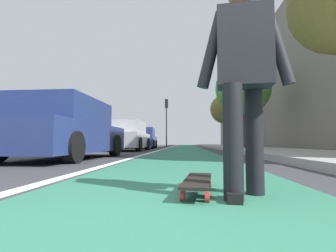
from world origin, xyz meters
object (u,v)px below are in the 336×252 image
Objects in this scene: skateboard at (198,181)px; parked_car_near at (67,131)px; parked_car_far at (142,139)px; pedestrian_distant at (231,135)px; traffic_light at (166,114)px; skater_person at (244,72)px; parked_car_mid at (127,137)px; street_tree_mid at (243,88)px; street_tree_far at (225,110)px.

skateboard is 0.19× the size of parked_car_near.
pedestrian_distant reaches higher than parked_car_far.
traffic_light is (5.58, -1.34, 2.40)m from parked_car_far.
skater_person is at bearing -167.69° from parked_car_far.
parked_car_mid is (10.83, 3.07, 0.62)m from skateboard.
parked_car_far is at bearing 11.26° from skateboard.
street_tree_mid is 1.14× the size of street_tree_far.
pedestrian_distant is (3.66, -5.83, 0.17)m from parked_car_mid.
traffic_light is 9.07m from pedestrian_distant.
skateboard is at bearing 66.74° from skater_person.
skater_person reaches higher than skateboard.
parked_car_far is (16.51, 3.60, -0.23)m from skater_person.
street_tree_mid reaches higher than parked_car_near.
traffic_light reaches higher than pedestrian_distant.
pedestrian_distant is at bearing 177.04° from street_tree_far.
parked_car_far is 0.94× the size of traffic_light.
pedestrian_distant is (10.33, -5.83, 0.18)m from parked_car_near.
parked_car_near is 12.21m from parked_car_far.
parked_car_near is at bearing -179.99° from parked_car_mid.
skateboard is at bearing 170.82° from street_tree_far.
skateboard is 0.19× the size of traffic_light.
traffic_light is at bearing 53.02° from street_tree_far.
parked_car_mid is at bearing 17.29° from skater_person.
street_tree_mid is (11.91, -2.61, 2.36)m from skater_person.
parked_car_near is 1.04× the size of parked_car_far.
pedestrian_distant is (-7.45, -4.68, -2.21)m from traffic_light.
parked_car_near is 0.98× the size of traffic_light.
parked_car_near reaches higher than skateboard.
street_tree_mid is at bearing -126.55° from parked_car_far.
traffic_light is (17.79, -1.15, 2.40)m from parked_car_near.
traffic_light is 11.29m from street_tree_mid.
parked_car_near is 17.98m from traffic_light.
street_tree_far is at bearing -2.96° from pedestrian_distant.
traffic_light is at bearing 5.00° from skateboard.
parked_car_mid is 9.85m from street_tree_far.
street_tree_mid is at bearing -175.90° from pedestrian_distant.
street_tree_far reaches higher than parked_car_near.
parked_car_far is (16.36, 3.26, 0.61)m from skateboard.
skateboard is 18.74m from street_tree_far.
street_tree_far is (14.12, -6.02, 2.30)m from parked_car_near.
parked_car_far is at bearing 72.71° from pedestrian_distant.
skateboard is 16.70m from parked_car_far.
parked_car_far is 6.22m from traffic_light.
skater_person reaches higher than parked_car_near.
pedestrian_distant is at bearing -147.89° from traffic_light.
parked_car_mid is (6.67, 0.00, 0.01)m from parked_car_near.
street_tree_mid is at bearing 180.00° from street_tree_far.
skateboard is 11.28m from parked_car_mid.
pedestrian_distant reaches higher than parked_car_mid.
parked_car_near reaches higher than parked_car_far.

